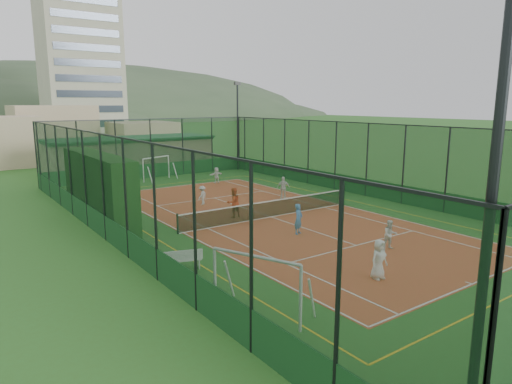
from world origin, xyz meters
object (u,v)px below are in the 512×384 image
child_far_right (283,188)px  child_far_back (217,175)px  white_bench (182,259)px  floodlight_ne (238,126)px  futsal_goal_far (156,169)px  futsal_goal_near (255,288)px  child_near_mid (298,219)px  floodlight_sw (486,257)px  coach (233,203)px  child_near_left (379,259)px  clubhouse (131,154)px  apartment_tower (80,60)px  child_near_right (390,235)px  child_far_left (202,195)px

child_far_right → child_far_back: size_ratio=1.19×
white_bench → child_far_back: child_far_back is taller
floodlight_ne → futsal_goal_far: (-8.80, -1.07, -3.17)m
child_far_back → futsal_goal_near: bearing=58.4°
futsal_goal_far → child_near_mid: size_ratio=1.95×
floodlight_sw → futsal_goal_far: 33.36m
futsal_goal_near → coach: futsal_goal_near is taller
white_bench → child_near_mid: (6.87, 1.11, 0.34)m
floodlight_ne → child_far_back: size_ratio=6.47×
child_near_mid → coach: 4.71m
futsal_goal_near → child_near_left: bearing=-114.1°
white_bench → child_far_right: bearing=53.7°
floodlight_sw → child_near_left: floodlight_sw is taller
clubhouse → child_far_back: size_ratio=11.92×
floodlight_sw → futsal_goal_near: floodlight_sw is taller
clubhouse → apartment_tower: (12.00, 60.00, 13.43)m
floodlight_ne → child_far_back: (-5.48, -5.25, -3.48)m
child_near_mid → child_far_back: child_near_mid is taller
child_far_back → floodlight_ne: bearing=-140.1°
futsal_goal_far → floodlight_sw: bearing=-125.1°
clubhouse → coach: (-1.75, -20.80, -0.72)m
child_near_left → floodlight_ne: bearing=69.5°
child_near_right → coach: bearing=133.9°
child_near_right → futsal_goal_near: bearing=-139.6°
coach → apartment_tower: bearing=-101.2°
child_near_left → futsal_goal_near: bearing=-178.2°
floodlight_sw → apartment_tower: apartment_tower is taller
futsal_goal_near → floodlight_ne: bearing=-55.9°
futsal_goal_near → child_near_mid: futsal_goal_near is taller
floodlight_ne → child_far_left: bearing=-131.6°
child_near_mid → floodlight_ne: bearing=41.1°
child_near_left → child_far_left: size_ratio=1.24×
child_near_mid → child_far_back: 15.33m
floodlight_sw → child_far_back: bearing=67.3°
child_near_right → floodlight_ne: bearing=99.7°
child_far_right → child_near_right: bearing=104.2°
apartment_tower → child_near_mid: bearing=-98.6°
white_bench → coach: (6.05, 5.75, 0.43)m
floodlight_ne → child_near_mid: size_ratio=5.47×
futsal_goal_far → child_near_left: bearing=-115.3°
child_near_right → child_far_back: size_ratio=1.03×
futsal_goal_near → coach: (6.10, 10.75, -0.13)m
clubhouse → child_near_right: size_ratio=11.63×
child_near_right → child_far_left: 12.90m
floodlight_sw → white_bench: 12.64m
coach → child_near_right: bearing=104.8°
child_near_right → child_far_left: child_near_right is taller
child_near_mid → child_near_right: 4.50m
clubhouse → coach: 20.89m
child_near_mid → child_far_left: (-0.68, 8.53, -0.15)m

